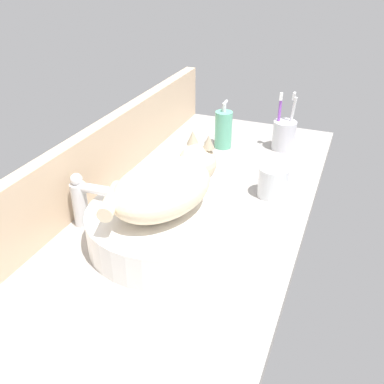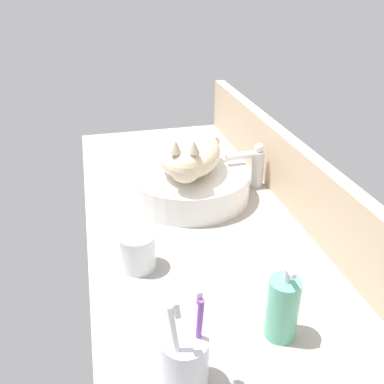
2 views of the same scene
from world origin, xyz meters
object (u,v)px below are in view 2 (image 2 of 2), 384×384
sink_basin (189,183)px  toothbrush_cup (185,361)px  cat (189,153)px  faucet (254,164)px  water_glass (138,253)px  soap_dispenser (283,308)px

sink_basin → toothbrush_cup: toothbrush_cup is taller
cat → faucet: bearing=97.3°
cat → toothbrush_cup: bearing=-13.9°
cat → water_glass: 34.34cm
soap_dispenser → faucet: bearing=163.9°
sink_basin → soap_dispenser: size_ratio=2.20×
cat → soap_dispenser: (52.79, 4.18, -7.55)cm
faucet → toothbrush_cup: 70.45cm
sink_basin → water_glass: (28.81, -18.25, -0.39)cm
faucet → soap_dispenser: (55.37, -15.95, -1.13)cm
cat → water_glass: cat is taller
water_glass → cat: bearing=146.9°
faucet → toothbrush_cup: bearing=-29.5°
sink_basin → faucet: faucet is taller
soap_dispenser → water_glass: 33.68cm
faucet → soap_dispenser: size_ratio=0.88×
sink_basin → water_glass: water_glass is taller
toothbrush_cup → water_glass: bearing=-173.8°
soap_dispenser → water_glass: bearing=-138.9°
sink_basin → toothbrush_cup: (60.04, -14.86, 1.04)cm
cat → toothbrush_cup: cat is taller
sink_basin → toothbrush_cup: bearing=-13.9°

